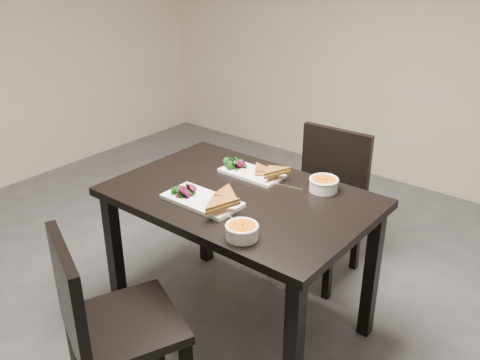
{
  "coord_description": "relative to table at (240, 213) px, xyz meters",
  "views": [
    {
      "loc": [
        1.38,
        -1.38,
        1.83
      ],
      "look_at": [
        0.01,
        0.31,
        0.82
      ],
      "focal_mm": 39.22,
      "sensor_mm": 36.0,
      "label": 1
    }
  ],
  "objects": [
    {
      "name": "salad_near",
      "position": [
        -0.18,
        -0.17,
        0.14
      ],
      "size": [
        0.11,
        0.1,
        0.05
      ],
      "primitive_type": null,
      "color": "black",
      "rests_on": "plate_near"
    },
    {
      "name": "cutlery_near",
      "position": [
        0.15,
        -0.21,
        0.1
      ],
      "size": [
        0.18,
        0.06,
        0.0
      ],
      "primitive_type": "cube",
      "rotation": [
        0.0,
        0.0,
        -0.26
      ],
      "color": "silver",
      "rests_on": "table"
    },
    {
      "name": "plate_near",
      "position": [
        -0.08,
        -0.17,
        0.11
      ],
      "size": [
        0.36,
        0.18,
        0.02
      ],
      "primitive_type": "cube",
      "color": "white",
      "rests_on": "table"
    },
    {
      "name": "table",
      "position": [
        0.0,
        0.0,
        0.0
      ],
      "size": [
        1.2,
        0.8,
        0.75
      ],
      "color": "black",
      "rests_on": "ground"
    },
    {
      "name": "ground",
      "position": [
        -0.01,
        -0.31,
        -0.65
      ],
      "size": [
        5.0,
        5.0,
        0.0
      ],
      "primitive_type": "plane",
      "color": "#47474C",
      "rests_on": "ground"
    },
    {
      "name": "plate_far",
      "position": [
        -0.09,
        0.2,
        0.11
      ],
      "size": [
        0.32,
        0.16,
        0.02
      ],
      "primitive_type": "cube",
      "color": "white",
      "rests_on": "table"
    },
    {
      "name": "sandwich_near",
      "position": [
        -0.01,
        -0.16,
        0.15
      ],
      "size": [
        0.2,
        0.16,
        0.06
      ],
      "primitive_type": null,
      "rotation": [
        0.0,
        0.0,
        0.13
      ],
      "color": "#A66122",
      "rests_on": "plate_near"
    },
    {
      "name": "soup_bowl_far",
      "position": [
        0.28,
        0.27,
        0.13
      ],
      "size": [
        0.14,
        0.14,
        0.06
      ],
      "color": "white",
      "rests_on": "table"
    },
    {
      "name": "chair_far",
      "position": [
        0.05,
        0.71,
        -0.17
      ],
      "size": [
        0.44,
        0.44,
        0.85
      ],
      "rotation": [
        0.0,
        0.0,
        0.05
      ],
      "color": "black",
      "rests_on": "ground"
    },
    {
      "name": "soup_bowl_near",
      "position": [
        0.25,
        -0.3,
        0.13
      ],
      "size": [
        0.13,
        0.13,
        0.06
      ],
      "color": "white",
      "rests_on": "table"
    },
    {
      "name": "salad_far",
      "position": [
        -0.19,
        0.2,
        0.14
      ],
      "size": [
        0.1,
        0.09,
        0.04
      ],
      "primitive_type": null,
      "color": "black",
      "rests_on": "plate_far"
    },
    {
      "name": "sandwich_far",
      "position": [
        -0.02,
        0.19,
        0.14
      ],
      "size": [
        0.2,
        0.19,
        0.05
      ],
      "primitive_type": null,
      "rotation": [
        0.0,
        0.0,
        0.61
      ],
      "color": "#A66122",
      "rests_on": "plate_far"
    },
    {
      "name": "chair_near",
      "position": [
        -0.05,
        -0.77,
        -0.17
      ],
      "size": [
        0.55,
        0.55,
        0.85
      ],
      "rotation": [
        0.0,
        0.0,
        -0.4
      ],
      "color": "black",
      "rests_on": "ground"
    },
    {
      "name": "cutlery_far",
      "position": [
        0.12,
        0.2,
        0.1
      ],
      "size": [
        0.18,
        0.05,
        0.0
      ],
      "primitive_type": "cube",
      "rotation": [
        0.0,
        0.0,
        0.17
      ],
      "color": "silver",
      "rests_on": "table"
    }
  ]
}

